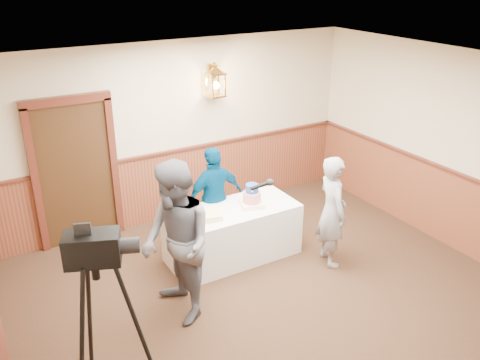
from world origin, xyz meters
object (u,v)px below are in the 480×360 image
object	(u,v)px
interviewer	(177,244)
assistant_p	(215,198)
baker	(332,211)
tv_camera_rig	(104,334)
sheet_cake_yellow	(206,216)
display_table	(233,233)
tiered_cake	(252,197)
sheet_cake_green	(186,212)

from	to	relation	value
interviewer	assistant_p	world-z (taller)	interviewer
baker	tv_camera_rig	world-z (taller)	tv_camera_rig
interviewer	sheet_cake_yellow	bearing A→B (deg)	135.37
display_table	assistant_p	bearing A→B (deg)	97.73
sheet_cake_yellow	assistant_p	distance (m)	0.62
tiered_cake	sheet_cake_green	bearing A→B (deg)	167.52
assistant_p	tiered_cake	bearing A→B (deg)	121.96
display_table	sheet_cake_yellow	xyz separation A→B (m)	(-0.44, -0.08, 0.41)
sheet_cake_yellow	assistant_p	xyz separation A→B (m)	(0.38, 0.49, -0.03)
tiered_cake	tv_camera_rig	distance (m)	3.02
sheet_cake_yellow	tv_camera_rig	world-z (taller)	tv_camera_rig
baker	tv_camera_rig	distance (m)	3.46
tiered_cake	baker	distance (m)	1.09
display_table	sheet_cake_green	distance (m)	0.76
sheet_cake_green	baker	world-z (taller)	baker
sheet_cake_yellow	interviewer	xyz separation A→B (m)	(-0.72, -0.72, 0.17)
display_table	baker	world-z (taller)	baker
interviewer	display_table	bearing A→B (deg)	125.00
display_table	baker	distance (m)	1.39
baker	sheet_cake_green	bearing A→B (deg)	75.10
sheet_cake_yellow	baker	world-z (taller)	baker
sheet_cake_green	baker	distance (m)	1.94
interviewer	sheet_cake_green	bearing A→B (deg)	150.95
sheet_cake_green	assistant_p	bearing A→B (deg)	25.01
sheet_cake_yellow	sheet_cake_green	xyz separation A→B (m)	(-0.18, 0.23, 0.00)
interviewer	baker	bearing A→B (deg)	91.02
tiered_cake	interviewer	distance (m)	1.62
assistant_p	interviewer	bearing A→B (deg)	43.95
interviewer	assistant_p	size ratio (longest dim) A/B	1.26
tiered_cake	assistant_p	bearing A→B (deg)	125.57
interviewer	assistant_p	bearing A→B (deg)	138.18
sheet_cake_green	sheet_cake_yellow	bearing A→B (deg)	-50.99
baker	tv_camera_rig	size ratio (longest dim) A/B	0.85
tiered_cake	sheet_cake_yellow	bearing A→B (deg)	-177.69
display_table	sheet_cake_yellow	distance (m)	0.61
sheet_cake_green	display_table	bearing A→B (deg)	-13.42
sheet_cake_yellow	baker	xyz separation A→B (m)	(1.52, -0.70, -0.01)
sheet_cake_yellow	display_table	bearing A→B (deg)	10.19
sheet_cake_green	tv_camera_rig	size ratio (longest dim) A/B	0.19
tv_camera_rig	display_table	bearing A→B (deg)	58.64
assistant_p	sheet_cake_green	bearing A→B (deg)	21.40
sheet_cake_green	baker	bearing A→B (deg)	-28.59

